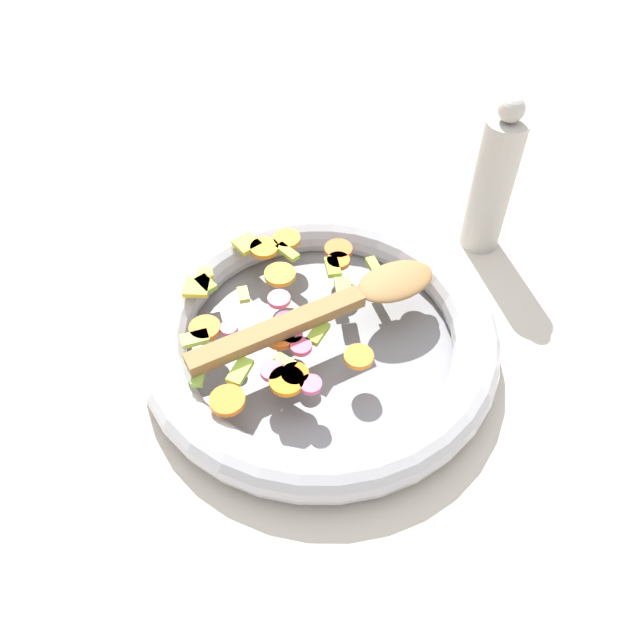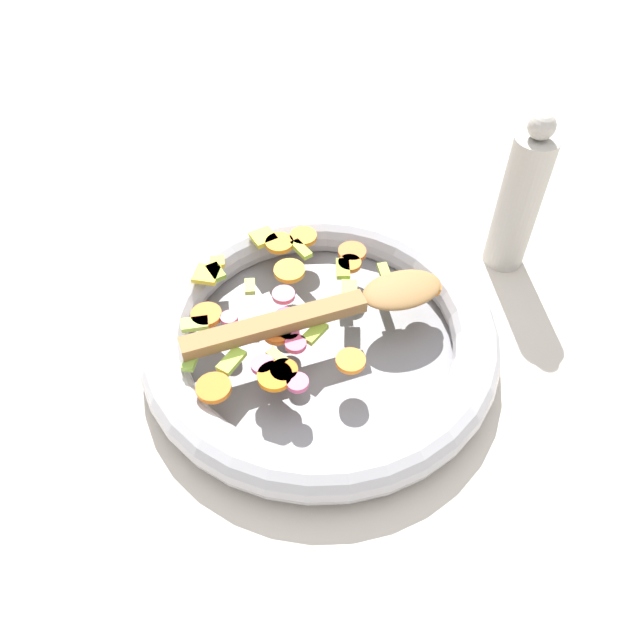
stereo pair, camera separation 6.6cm
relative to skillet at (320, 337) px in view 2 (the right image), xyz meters
The scene contains 5 objects.
ground_plane 0.02m from the skillet, ahead, with size 4.00×4.00×0.00m, color beige.
skillet is the anchor object (origin of this frame).
chopped_vegetables 0.05m from the skillet, 16.72° to the right, with size 0.28×0.28×0.01m.
wooden_spoon 0.05m from the skillet, 145.38° to the right, with size 0.26×0.20×0.01m.
pepper_mill 0.28m from the skillet, 133.09° to the right, with size 0.05×0.05×0.21m.
Camera 2 is at (-0.11, 0.42, 0.55)m, focal length 35.00 mm.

